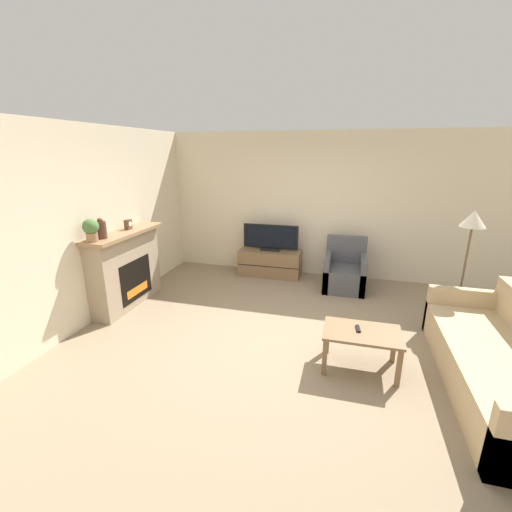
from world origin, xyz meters
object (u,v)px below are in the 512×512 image
(mantel_vase_left, at_px, (101,229))
(tv, at_px, (271,239))
(remote, at_px, (358,329))
(armchair, at_px, (345,272))
(mantel_clock, at_px, (128,224))
(floor_lamp, at_px, (472,227))
(coffee_table, at_px, (362,337))
(couch, at_px, (504,367))
(potted_plant, at_px, (91,229))
(fireplace, at_px, (126,268))
(tv_stand, at_px, (270,263))

(mantel_vase_left, xyz_separation_m, tv, (1.84, 2.35, -0.58))
(tv, distance_m, remote, 3.12)
(mantel_vase_left, relative_size, armchair, 0.32)
(mantel_clock, relative_size, floor_lamp, 0.09)
(mantel_vase_left, relative_size, remote, 1.87)
(coffee_table, distance_m, couch, 1.38)
(mantel_clock, bearing_deg, remote, -14.85)
(potted_plant, distance_m, armchair, 4.09)
(mantel_clock, xyz_separation_m, armchair, (3.26, 1.44, -0.97))
(potted_plant, distance_m, coffee_table, 3.62)
(mantel_clock, xyz_separation_m, potted_plant, (-0.00, -0.78, 0.10))
(armchair, xyz_separation_m, couch, (1.60, -2.41, -0.01))
(fireplace, xyz_separation_m, couch, (4.88, -0.83, -0.33))
(mantel_clock, bearing_deg, mantel_vase_left, -90.07)
(mantel_clock, distance_m, coffee_table, 3.72)
(tv, distance_m, armchair, 1.52)
(remote, bearing_deg, floor_lamp, 40.20)
(tv, relative_size, coffee_table, 1.29)
(coffee_table, bearing_deg, tv, 121.35)
(mantel_vase_left, relative_size, potted_plant, 0.93)
(tv_stand, xyz_separation_m, couch, (3.02, -2.73, 0.03))
(coffee_table, bearing_deg, armchair, 95.47)
(remote, bearing_deg, mantel_clock, 158.33)
(tv_stand, distance_m, couch, 4.07)
(potted_plant, bearing_deg, couch, -2.25)
(potted_plant, relative_size, remote, 2.00)
(fireplace, distance_m, remote, 3.55)
(floor_lamp, bearing_deg, coffee_table, -131.42)
(tv_stand, height_order, floor_lamp, floor_lamp)
(tv_stand, relative_size, floor_lamp, 0.74)
(potted_plant, xyz_separation_m, remote, (3.44, -0.13, -0.89))
(potted_plant, height_order, armchair, potted_plant)
(mantel_vase_left, distance_m, tv_stand, 3.17)
(fireplace, bearing_deg, tv_stand, 45.71)
(armchair, relative_size, remote, 5.78)
(floor_lamp, bearing_deg, mantel_clock, -173.07)
(remote, bearing_deg, potted_plant, 171.06)
(mantel_clock, xyz_separation_m, tv, (1.84, 1.76, -0.53))
(coffee_table, bearing_deg, floor_lamp, 48.58)
(fireplace, relative_size, mantel_vase_left, 5.21)
(coffee_table, bearing_deg, remote, 144.22)
(fireplace, relative_size, tv, 1.41)
(mantel_clock, relative_size, coffee_table, 0.18)
(armchair, bearing_deg, remote, -85.56)
(tv, relative_size, armchair, 1.20)
(mantel_vase_left, height_order, tv, mantel_vase_left)
(tv, xyz_separation_m, coffee_table, (1.65, -2.70, -0.35))
(mantel_vase_left, relative_size, couch, 0.12)
(tv_stand, distance_m, armchair, 1.45)
(mantel_vase_left, height_order, potted_plant, potted_plant)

